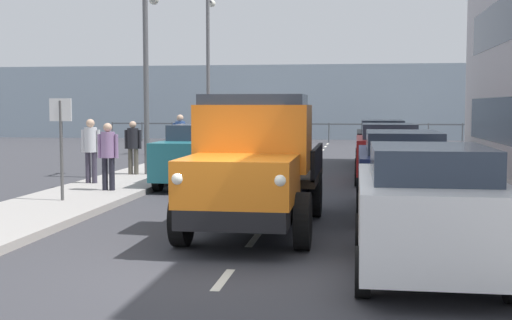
{
  "coord_description": "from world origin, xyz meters",
  "views": [
    {
      "loc": [
        -1.67,
        8.92,
        2.23
      ],
      "look_at": [
        0.69,
        -7.07,
        0.94
      ],
      "focal_mm": 47.64,
      "sensor_mm": 36.0,
      "label": 1
    }
  ],
  "objects_px": {
    "truck_vintage_orange": "(254,166)",
    "car_red_kerbside_2": "(388,152)",
    "car_white_kerbside_near": "(427,208)",
    "pedestrian_strolling": "(180,136)",
    "car_black_kerbside_3": "(382,142)",
    "car_navy_kerbside_1": "(402,171)",
    "car_teal_oppositeside_0": "(201,154)",
    "pedestrian_in_dark_coat": "(133,143)",
    "pedestrian_by_lamp": "(108,151)",
    "lamp_post_far": "(209,61)",
    "lamp_post_promenade": "(148,63)",
    "street_sign": "(61,131)",
    "car_grey_oppositeside_1": "(238,143)",
    "pedestrian_couple_a": "(91,145)"
  },
  "relations": [
    {
      "from": "truck_vintage_orange",
      "to": "car_navy_kerbside_1",
      "type": "relative_size",
      "value": 1.28
    },
    {
      "from": "car_teal_oppositeside_0",
      "to": "pedestrian_in_dark_coat",
      "type": "relative_size",
      "value": 2.58
    },
    {
      "from": "car_navy_kerbside_1",
      "to": "lamp_post_promenade",
      "type": "xyz_separation_m",
      "value": [
        7.26,
        -5.97,
        2.63
      ]
    },
    {
      "from": "truck_vintage_orange",
      "to": "car_teal_oppositeside_0",
      "type": "xyz_separation_m",
      "value": [
        2.51,
        -6.75,
        -0.28
      ]
    },
    {
      "from": "car_white_kerbside_near",
      "to": "car_grey_oppositeside_1",
      "type": "height_order",
      "value": "same"
    },
    {
      "from": "truck_vintage_orange",
      "to": "lamp_post_promenade",
      "type": "relative_size",
      "value": 1.01
    },
    {
      "from": "truck_vintage_orange",
      "to": "car_white_kerbside_near",
      "type": "relative_size",
      "value": 1.42
    },
    {
      "from": "car_navy_kerbside_1",
      "to": "car_black_kerbside_3",
      "type": "distance_m",
      "value": 11.3
    },
    {
      "from": "pedestrian_strolling",
      "to": "street_sign",
      "type": "bearing_deg",
      "value": 87.54
    },
    {
      "from": "pedestrian_strolling",
      "to": "car_black_kerbside_3",
      "type": "bearing_deg",
      "value": -159.61
    },
    {
      "from": "truck_vintage_orange",
      "to": "pedestrian_couple_a",
      "type": "height_order",
      "value": "truck_vintage_orange"
    },
    {
      "from": "truck_vintage_orange",
      "to": "car_red_kerbside_2",
      "type": "height_order",
      "value": "truck_vintage_orange"
    },
    {
      "from": "car_navy_kerbside_1",
      "to": "car_white_kerbside_near",
      "type": "bearing_deg",
      "value": 90.0
    },
    {
      "from": "car_black_kerbside_3",
      "to": "car_grey_oppositeside_1",
      "type": "bearing_deg",
      "value": 11.6
    },
    {
      "from": "car_teal_oppositeside_0",
      "to": "pedestrian_by_lamp",
      "type": "distance_m",
      "value": 3.05
    },
    {
      "from": "pedestrian_by_lamp",
      "to": "lamp_post_far",
      "type": "distance_m",
      "value": 14.21
    },
    {
      "from": "pedestrian_by_lamp",
      "to": "street_sign",
      "type": "relative_size",
      "value": 0.74
    },
    {
      "from": "car_white_kerbside_near",
      "to": "car_navy_kerbside_1",
      "type": "bearing_deg",
      "value": -90.0
    },
    {
      "from": "car_grey_oppositeside_1",
      "to": "lamp_post_promenade",
      "type": "distance_m",
      "value": 5.41
    },
    {
      "from": "street_sign",
      "to": "pedestrian_in_dark_coat",
      "type": "bearing_deg",
      "value": -86.97
    },
    {
      "from": "car_grey_oppositeside_1",
      "to": "street_sign",
      "type": "relative_size",
      "value": 1.77
    },
    {
      "from": "car_grey_oppositeside_1",
      "to": "pedestrian_in_dark_coat",
      "type": "distance_m",
      "value": 5.17
    },
    {
      "from": "car_grey_oppositeside_1",
      "to": "lamp_post_far",
      "type": "distance_m",
      "value": 6.75
    },
    {
      "from": "street_sign",
      "to": "lamp_post_promenade",
      "type": "bearing_deg",
      "value": -90.91
    },
    {
      "from": "truck_vintage_orange",
      "to": "car_black_kerbside_3",
      "type": "relative_size",
      "value": 1.25
    },
    {
      "from": "car_teal_oppositeside_0",
      "to": "car_grey_oppositeside_1",
      "type": "relative_size",
      "value": 1.05
    },
    {
      "from": "car_navy_kerbside_1",
      "to": "car_teal_oppositeside_0",
      "type": "relative_size",
      "value": 1.05
    },
    {
      "from": "car_grey_oppositeside_1",
      "to": "pedestrian_couple_a",
      "type": "distance_m",
      "value": 7.53
    },
    {
      "from": "car_red_kerbside_2",
      "to": "lamp_post_promenade",
      "type": "relative_size",
      "value": 0.69
    },
    {
      "from": "car_navy_kerbside_1",
      "to": "pedestrian_in_dark_coat",
      "type": "distance_m",
      "value": 9.54
    },
    {
      "from": "truck_vintage_orange",
      "to": "car_black_kerbside_3",
      "type": "height_order",
      "value": "truck_vintage_orange"
    },
    {
      "from": "truck_vintage_orange",
      "to": "car_teal_oppositeside_0",
      "type": "distance_m",
      "value": 7.21
    },
    {
      "from": "truck_vintage_orange",
      "to": "street_sign",
      "type": "height_order",
      "value": "truck_vintage_orange"
    },
    {
      "from": "lamp_post_promenade",
      "to": "car_grey_oppositeside_1",
      "type": "bearing_deg",
      "value": -115.74
    },
    {
      "from": "car_red_kerbside_2",
      "to": "pedestrian_by_lamp",
      "type": "height_order",
      "value": "pedestrian_by_lamp"
    },
    {
      "from": "car_grey_oppositeside_1",
      "to": "street_sign",
      "type": "height_order",
      "value": "street_sign"
    },
    {
      "from": "car_teal_oppositeside_0",
      "to": "car_grey_oppositeside_1",
      "type": "distance_m",
      "value": 5.97
    },
    {
      "from": "car_teal_oppositeside_0",
      "to": "pedestrian_by_lamp",
      "type": "xyz_separation_m",
      "value": [
        1.78,
        2.47,
        0.23
      ]
    },
    {
      "from": "truck_vintage_orange",
      "to": "car_black_kerbside_3",
      "type": "distance_m",
      "value": 14.05
    },
    {
      "from": "lamp_post_promenade",
      "to": "pedestrian_couple_a",
      "type": "bearing_deg",
      "value": 74.35
    },
    {
      "from": "car_white_kerbside_near",
      "to": "car_navy_kerbside_1",
      "type": "relative_size",
      "value": 0.9
    },
    {
      "from": "truck_vintage_orange",
      "to": "car_black_kerbside_3",
      "type": "xyz_separation_m",
      "value": [
        -2.7,
        -13.78,
        -0.28
      ]
    },
    {
      "from": "car_white_kerbside_near",
      "to": "street_sign",
      "type": "relative_size",
      "value": 1.76
    },
    {
      "from": "car_white_kerbside_near",
      "to": "truck_vintage_orange",
      "type": "bearing_deg",
      "value": -44.16
    },
    {
      "from": "car_grey_oppositeside_1",
      "to": "pedestrian_couple_a",
      "type": "xyz_separation_m",
      "value": [
        2.81,
        6.98,
        0.28
      ]
    },
    {
      "from": "car_black_kerbside_3",
      "to": "pedestrian_couple_a",
      "type": "distance_m",
      "value": 11.37
    },
    {
      "from": "car_white_kerbside_near",
      "to": "lamp_post_far",
      "type": "distance_m",
      "value": 22.32
    },
    {
      "from": "pedestrian_couple_a",
      "to": "street_sign",
      "type": "relative_size",
      "value": 0.77
    },
    {
      "from": "car_teal_oppositeside_0",
      "to": "car_white_kerbside_near",
      "type": "bearing_deg",
      "value": 119.07
    },
    {
      "from": "car_black_kerbside_3",
      "to": "street_sign",
      "type": "xyz_separation_m",
      "value": [
        7.36,
        11.37,
        0.79
      ]
    }
  ]
}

